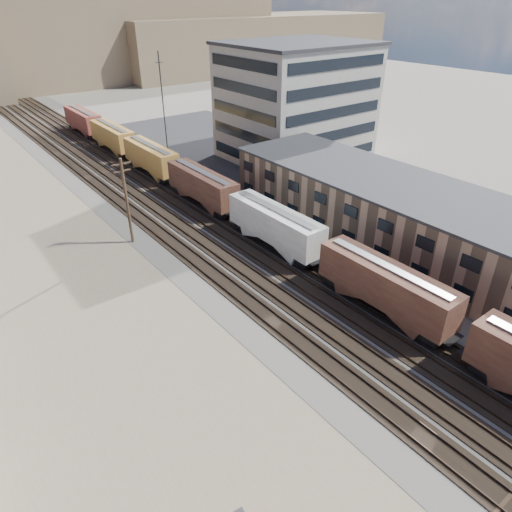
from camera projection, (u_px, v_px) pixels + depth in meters
ballast_bed at (166, 202)px, 62.76m from camera, size 18.00×200.00×0.06m
dirt_yard at (34, 283)px, 45.34m from camera, size 24.00×180.00×0.03m
asphalt_lot at (357, 198)px, 64.11m from camera, size 26.00×120.00×0.04m
rail_tracks at (162, 203)px, 62.43m from camera, size 11.40×200.00×0.24m
freight_train at (235, 203)px, 55.67m from camera, size 3.00×119.74×4.46m
warehouse at (385, 210)px, 51.72m from camera, size 12.40×40.40×7.25m
office_tower at (296, 102)px, 76.31m from camera, size 22.60×18.60×18.45m
utility_pole_north at (127, 200)px, 50.15m from camera, size 2.20×0.32×10.00m
radio_mast at (164, 115)px, 68.24m from camera, size 1.20×0.16×18.00m
parked_car_blue at (353, 187)px, 65.98m from camera, size 5.60×4.69×1.42m
parked_car_far at (285, 142)px, 85.67m from camera, size 3.10×4.78×1.51m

